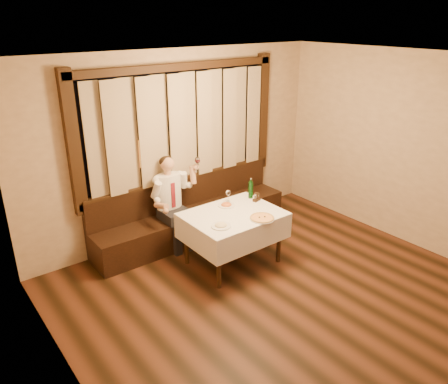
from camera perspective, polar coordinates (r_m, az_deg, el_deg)
room at (r=5.06m, az=6.41°, el=2.07°), size 5.01×6.01×2.81m
banquette at (r=6.79m, az=-4.24°, el=-3.30°), size 3.20×0.61×0.94m
dining_table at (r=5.89m, az=1.19°, el=-3.73°), size 1.27×0.97×0.76m
pizza at (r=5.71m, az=4.99°, el=-3.40°), size 0.33×0.33×0.04m
pasta_red at (r=6.06m, az=0.31°, el=-1.54°), size 0.24×0.24×0.08m
pasta_cream at (r=5.48m, az=-0.41°, el=-4.20°), size 0.25×0.25×0.09m
green_bottle at (r=6.29m, az=3.51°, el=0.32°), size 0.07×0.07×0.31m
table_wine_glass at (r=6.14m, az=0.56°, el=-0.17°), size 0.07×0.07×0.18m
cruet_caddy at (r=6.23m, az=4.28°, el=-0.76°), size 0.13×0.09×0.13m
seated_man at (r=6.34m, az=-6.83°, el=-0.47°), size 0.74×0.55×1.37m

